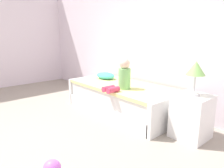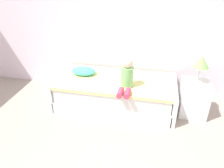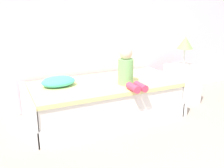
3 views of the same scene
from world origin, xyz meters
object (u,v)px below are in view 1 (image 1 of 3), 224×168
object	(u,v)px
bed	(122,98)
child_figure	(122,77)
nightstand	(191,117)
pillow	(105,76)
table_lamp	(196,70)
toy_ball	(52,168)

from	to	relation	value
bed	child_figure	size ratio (longest dim) A/B	4.14
nightstand	bed	bearing A→B (deg)	179.67
nightstand	pillow	world-z (taller)	pillow
bed	nightstand	distance (m)	1.35
table_lamp	child_figure	world-z (taller)	table_lamp
table_lamp	pillow	size ratio (longest dim) A/B	1.02
child_figure	pillow	xyz separation A→B (m)	(-0.83, 0.33, -0.14)
bed	toy_ball	bearing A→B (deg)	-64.24
bed	pillow	size ratio (longest dim) A/B	4.80
nightstand	toy_ball	bearing A→B (deg)	-105.10
table_lamp	child_figure	bearing A→B (deg)	-168.84
nightstand	table_lamp	world-z (taller)	table_lamp
table_lamp	pillow	world-z (taller)	table_lamp
pillow	toy_ball	xyz separation A→B (m)	(1.47, -1.90, -0.48)
table_lamp	toy_ball	distance (m)	2.04
bed	table_lamp	xyz separation A→B (m)	(1.35, -0.01, 0.69)
bed	child_figure	xyz separation A→B (m)	(0.23, -0.23, 0.46)
nightstand	child_figure	bearing A→B (deg)	-168.84
nightstand	table_lamp	xyz separation A→B (m)	(0.00, 0.00, 0.64)
toy_ball	pillow	bearing A→B (deg)	127.77
bed	table_lamp	bearing A→B (deg)	-0.33
bed	toy_ball	xyz separation A→B (m)	(0.87, -1.80, -0.16)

